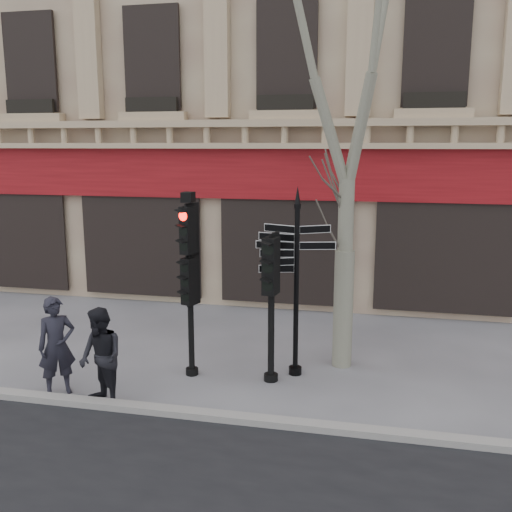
% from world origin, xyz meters
% --- Properties ---
extents(ground, '(80.00, 80.00, 0.00)m').
position_xyz_m(ground, '(0.00, 0.00, 0.00)').
color(ground, '#5C5B60').
rests_on(ground, ground).
extents(kerb, '(80.00, 0.25, 0.12)m').
position_xyz_m(kerb, '(0.00, -1.40, 0.06)').
color(kerb, gray).
rests_on(kerb, ground).
extents(building, '(28.00, 15.52, 18.00)m').
position_xyz_m(building, '(0.00, 12.48, 8.99)').
color(building, '#9F826A').
rests_on(building, ground).
extents(fingerpost, '(1.63, 1.63, 3.60)m').
position_xyz_m(fingerpost, '(0.91, 0.71, 2.42)').
color(fingerpost, black).
rests_on(fingerpost, ground).
extents(traffic_signal_main, '(0.45, 0.38, 3.49)m').
position_xyz_m(traffic_signal_main, '(-1.01, 0.26, 2.21)').
color(traffic_signal_main, black).
rests_on(traffic_signal_main, ground).
extents(traffic_signal_secondary, '(0.51, 0.40, 2.72)m').
position_xyz_m(traffic_signal_secondary, '(0.52, 0.30, 1.90)').
color(traffic_signal_secondary, black).
rests_on(traffic_signal_secondary, ground).
extents(plane_tree, '(3.39, 3.39, 9.01)m').
position_xyz_m(plane_tree, '(1.75, 1.35, 6.33)').
color(plane_tree, gray).
rests_on(plane_tree, ground).
extents(pedestrian_a, '(0.76, 0.74, 1.76)m').
position_xyz_m(pedestrian_a, '(-3.04, -1.04, 0.88)').
color(pedestrian_a, black).
rests_on(pedestrian_a, ground).
extents(pedestrian_b, '(1.04, 0.99, 1.69)m').
position_xyz_m(pedestrian_b, '(-2.07, -1.30, 0.84)').
color(pedestrian_b, black).
rests_on(pedestrian_b, ground).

